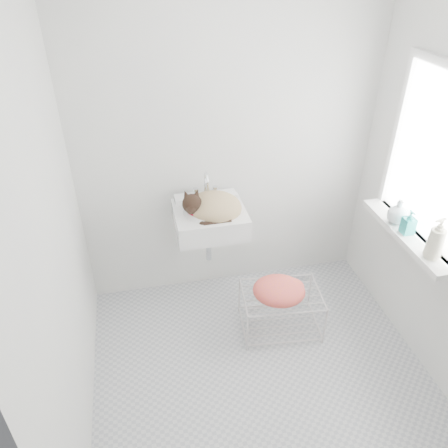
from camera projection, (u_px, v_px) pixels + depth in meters
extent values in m
cube|color=#B5B6B8|center=(260.00, 369.00, 2.96)|extent=(2.20, 2.00, 0.02)
cube|color=silver|center=(229.00, 140.00, 3.09)|extent=(2.20, 0.02, 2.50)
cube|color=silver|center=(50.00, 238.00, 2.08)|extent=(0.02, 2.00, 2.50)
cube|color=white|center=(438.00, 160.00, 2.58)|extent=(0.01, 0.80, 1.00)
cube|color=white|center=(435.00, 161.00, 2.57)|extent=(0.04, 0.90, 1.10)
cube|color=white|center=(406.00, 234.00, 2.85)|extent=(0.16, 0.88, 0.04)
cube|color=white|center=(210.00, 210.00, 3.06)|extent=(0.50, 0.44, 0.20)
ellipsoid|color=tan|center=(214.00, 207.00, 3.05)|extent=(0.43, 0.40, 0.19)
sphere|color=black|center=(194.00, 203.00, 2.92)|extent=(0.17, 0.17, 0.14)
torus|color=#B3021B|center=(197.00, 208.00, 2.94)|extent=(0.14, 0.14, 0.05)
cube|color=beige|center=(280.00, 312.00, 3.21)|extent=(0.59, 0.44, 0.33)
ellipsoid|color=orange|center=(278.00, 296.00, 3.04)|extent=(0.43, 0.35, 0.15)
imported|color=beige|center=(431.00, 257.00, 2.61)|extent=(0.11, 0.11, 0.23)
imported|color=teal|center=(406.00, 233.00, 2.83)|extent=(0.07, 0.08, 0.16)
imported|color=silver|center=(395.00, 222.00, 2.94)|extent=(0.13, 0.13, 0.17)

